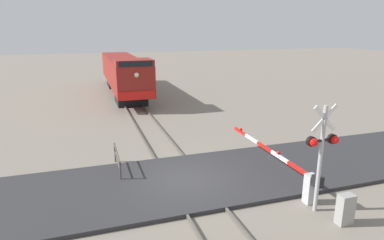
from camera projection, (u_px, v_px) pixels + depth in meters
The scene contains 9 objects.
ground_plane at pixel (185, 183), 13.83m from camera, with size 160.00×160.00×0.00m, color gray.
rail_track_left at pixel (169, 183), 13.60m from camera, with size 0.08×80.00×0.15m, color #59544C.
rail_track_right at pixel (201, 179), 14.03m from camera, with size 0.08×80.00×0.15m, color #59544C.
road_surface at pixel (185, 181), 13.81m from camera, with size 36.00×5.20×0.16m, color #2D2D30.
locomotive at pixel (124, 73), 32.05m from camera, with size 2.89×17.03×3.98m.
crossing_signal at pixel (322, 148), 11.07m from camera, with size 1.18×0.33×3.85m.
crossing_gate at pixel (293, 172), 13.00m from camera, with size 0.36×6.94×1.24m.
utility_cabinet at pixel (345, 209), 10.80m from camera, with size 0.51×0.35×1.05m, color #999993.
guard_railing at pixel (117, 159), 14.76m from camera, with size 0.08×2.45×0.95m.
Camera 1 is at (-3.65, -12.09, 6.23)m, focal length 30.89 mm.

